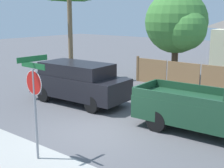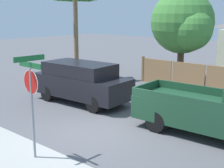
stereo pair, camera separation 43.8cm
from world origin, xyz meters
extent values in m
plane|color=#56565B|center=(0.00, 0.00, 0.00)|extent=(80.00, 80.00, 0.00)
cube|color=#997047|center=(-2.68, 8.01, 0.72)|extent=(1.95, 0.06, 1.45)
cube|color=#997047|center=(-0.65, 8.01, 0.72)|extent=(1.95, 0.06, 1.45)
cube|color=#997047|center=(1.39, 8.01, 0.72)|extent=(1.95, 0.06, 1.45)
cube|color=brown|center=(-3.69, 8.01, 0.77)|extent=(0.12, 0.12, 1.55)
cylinder|color=brown|center=(-2.05, 9.65, 1.09)|extent=(0.40, 0.40, 2.18)
sphere|color=#428438|center=(-2.05, 9.65, 3.60)|extent=(3.79, 3.79, 3.79)
sphere|color=#478F3C|center=(-1.19, 9.18, 3.22)|extent=(2.46, 2.46, 2.46)
cylinder|color=brown|center=(-7.12, 5.67, 2.60)|extent=(0.28, 0.28, 5.20)
cone|color=#2D6B28|center=(-7.58, 6.46, 4.95)|extent=(1.70, 1.24, 0.69)
cube|color=black|center=(-3.07, 2.24, 0.81)|extent=(4.84, 2.10, 0.94)
cube|color=black|center=(-3.19, 2.23, 1.58)|extent=(3.41, 1.88, 0.59)
cube|color=black|center=(-1.61, 2.30, 1.58)|extent=(0.14, 1.66, 0.50)
cylinder|color=black|center=(-1.64, 3.14, 0.36)|extent=(0.73, 0.22, 0.73)
cylinder|color=black|center=(-1.56, 1.47, 0.36)|extent=(0.73, 0.22, 0.73)
cylinder|color=black|center=(-4.58, 3.00, 0.36)|extent=(0.73, 0.22, 0.73)
cylinder|color=black|center=(-4.51, 1.34, 0.36)|extent=(0.73, 0.22, 0.73)
cube|color=#1E472D|center=(3.23, 2.24, 0.78)|extent=(5.35, 2.11, 0.83)
cube|color=#1E472D|center=(2.30, 3.09, 1.34)|extent=(3.31, 0.23, 0.29)
cube|color=#1E472D|center=(2.38, 1.31, 1.34)|extent=(3.31, 0.23, 0.29)
cube|color=#1E472D|center=(0.64, 2.12, 1.34)|extent=(0.16, 1.78, 0.29)
cylinder|color=black|center=(1.56, 2.99, 0.38)|extent=(0.76, 0.22, 0.76)
cylinder|color=black|center=(1.64, 1.34, 0.38)|extent=(0.76, 0.22, 0.76)
cylinder|color=gray|center=(0.09, -2.64, 1.31)|extent=(0.07, 0.07, 2.61)
cylinder|color=red|center=(0.09, -2.64, 2.24)|extent=(0.65, 0.06, 0.65)
cylinder|color=white|center=(0.09, -2.64, 2.24)|extent=(0.69, 0.04, 0.69)
cube|color=#19602D|center=(0.09, -2.64, 2.71)|extent=(1.05, 0.07, 0.15)
cube|color=#19602D|center=(0.09, -2.64, 2.89)|extent=(0.07, 0.95, 0.15)
camera|label=1|loc=(6.94, -7.77, 4.06)|focal=50.00mm
camera|label=2|loc=(7.27, -7.49, 4.06)|focal=50.00mm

